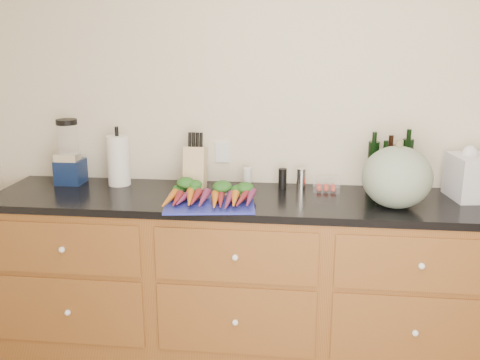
# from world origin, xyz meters

# --- Properties ---
(wall_back) EXTENTS (4.10, 0.05, 2.60)m
(wall_back) POSITION_xyz_m (0.00, 1.62, 1.30)
(wall_back) COLOR beige
(wall_back) RESTS_ON ground
(cabinets) EXTENTS (3.60, 0.64, 0.90)m
(cabinets) POSITION_xyz_m (0.00, 1.30, 0.45)
(cabinets) COLOR brown
(cabinets) RESTS_ON ground
(countertop) EXTENTS (3.64, 0.62, 0.04)m
(countertop) POSITION_xyz_m (0.00, 1.30, 0.92)
(countertop) COLOR black
(countertop) RESTS_ON cabinets
(cutting_board) EXTENTS (0.50, 0.40, 0.01)m
(cutting_board) POSITION_xyz_m (-0.60, 1.14, 0.95)
(cutting_board) COLOR navy
(cutting_board) RESTS_ON countertop
(carrots) EXTENTS (0.46, 0.33, 0.06)m
(carrots) POSITION_xyz_m (-0.60, 1.18, 0.98)
(carrots) COLOR orange
(carrots) RESTS_ON cutting_board
(squash) EXTENTS (0.35, 0.35, 0.31)m
(squash) POSITION_xyz_m (0.34, 1.21, 1.10)
(squash) COLOR slate
(squash) RESTS_ON countertop
(blender_appliance) EXTENTS (0.15, 0.15, 0.38)m
(blender_appliance) POSITION_xyz_m (-1.49, 1.46, 1.11)
(blender_appliance) COLOR #0E1E45
(blender_appliance) RESTS_ON countertop
(paper_towel) EXTENTS (0.13, 0.13, 0.29)m
(paper_towel) POSITION_xyz_m (-1.19, 1.46, 1.08)
(paper_towel) COLOR white
(paper_towel) RESTS_ON countertop
(knife_block) EXTENTS (0.12, 0.12, 0.24)m
(knife_block) POSITION_xyz_m (-0.73, 1.44, 1.06)
(knife_block) COLOR tan
(knife_block) RESTS_ON countertop
(grinder_salt) EXTENTS (0.05, 0.05, 0.12)m
(grinder_salt) POSITION_xyz_m (-0.44, 1.48, 1.00)
(grinder_salt) COLOR silver
(grinder_salt) RESTS_ON countertop
(grinder_pepper) EXTENTS (0.05, 0.05, 0.12)m
(grinder_pepper) POSITION_xyz_m (-0.24, 1.48, 1.00)
(grinder_pepper) COLOR black
(grinder_pepper) RESTS_ON countertop
(canister_chrome) EXTENTS (0.05, 0.05, 0.12)m
(canister_chrome) POSITION_xyz_m (-0.13, 1.48, 1.00)
(canister_chrome) COLOR white
(canister_chrome) RESTS_ON countertop
(tomato_box) EXTENTS (0.15, 0.12, 0.07)m
(tomato_box) POSITION_xyz_m (0.01, 1.47, 0.97)
(tomato_box) COLOR white
(tomato_box) RESTS_ON countertop
(bottles) EXTENTS (0.24, 0.13, 0.29)m
(bottles) POSITION_xyz_m (0.35, 1.51, 1.07)
(bottles) COLOR black
(bottles) RESTS_ON countertop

